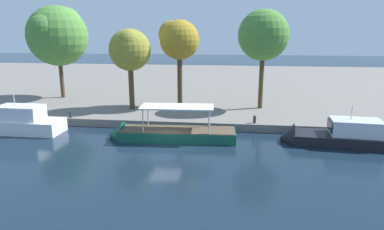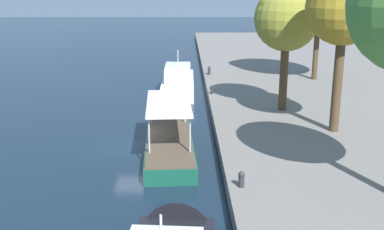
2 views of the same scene
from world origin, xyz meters
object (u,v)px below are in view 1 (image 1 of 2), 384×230
Objects in this scene: motor_yacht_0 at (10,124)px; tree_3 at (130,49)px; mooring_bollard_2 at (70,114)px; tree_2 at (264,36)px; tour_boat_1 at (166,135)px; tree_0 at (178,39)px; mooring_bollard_0 at (255,119)px; motor_yacht_2 at (338,138)px; tree_1 at (57,34)px.

tree_3 reaches higher than motor_yacht_0.
mooring_bollard_2 is 22.23m from tree_2.
tree_3 is at bearing -171.89° from tree_2.
tree_0 is at bearing -89.29° from tour_boat_1.
tree_3 reaches higher than tour_boat_1.
mooring_bollard_2 is (-18.59, -0.29, -0.01)m from mooring_bollard_0.
tour_boat_1 is at bearing -17.23° from mooring_bollard_2.
motor_yacht_0 is at bearing -4.23° from tour_boat_1.
motor_yacht_2 is at bearing -33.50° from tree_0.
tree_0 is at bearing -144.65° from motor_yacht_0.
motor_yacht_0 reaches higher than mooring_bollard_0.
tree_1 reaches higher than mooring_bollard_0.
tree_2 is (-5.77, 9.87, 8.31)m from motor_yacht_2.
motor_yacht_2 is 1.14× the size of tree_3.
tree_1 reaches higher than motor_yacht_0.
tree_2 reaches higher than tree_0.
motor_yacht_0 is 19.50m from tree_0.
tree_0 reaches higher than motor_yacht_0.
mooring_bollard_2 is at bearing -136.11° from tree_3.
motor_yacht_2 is (14.84, 0.37, 0.16)m from tour_boat_1.
tour_boat_1 reaches higher than mooring_bollard_0.
tree_1 is at bearing 120.71° from mooring_bollard_2.
motor_yacht_0 is at bearing 4.74° from motor_yacht_2.
motor_yacht_0 is 15.35m from tour_boat_1.
motor_yacht_2 is at bearing -22.56° from tree_1.
motor_yacht_0 is 13.22× the size of mooring_bollard_0.
mooring_bollard_0 is 15.63m from tree_3.
motor_yacht_0 is at bearing -148.71° from mooring_bollard_2.
motor_yacht_2 is (30.18, -0.05, -0.21)m from motor_yacht_0.
motor_yacht_2 is 13.20× the size of mooring_bollard_0.
mooring_bollard_2 is (4.73, 2.88, 0.42)m from motor_yacht_0.
tree_1 reaches higher than motor_yacht_2.
tree_1 is (-16.64, 13.44, 8.68)m from tour_boat_1.
tree_1 reaches higher than tree_0.
tour_boat_1 is at bearing 179.09° from motor_yacht_0.
motor_yacht_0 is at bearing -84.31° from tree_1.
tree_0 is 0.90× the size of tree_2.
tree_1 is 1.07× the size of tree_2.
tree_3 is at bearing 43.89° from mooring_bollard_2.
tour_boat_1 is 15.59× the size of mooring_bollard_2.
mooring_bollard_0 is 13.30m from tree_0.
tree_0 is at bearing 177.79° from tree_2.
mooring_bollard_0 is (23.32, 3.17, 0.43)m from motor_yacht_0.
tour_boat_1 is 15.13× the size of mooring_bollard_0.
tour_boat_1 is at bearing -38.94° from tree_1.
mooring_bollard_0 is (-6.86, 3.21, 0.64)m from motor_yacht_2.
tree_1 is (-6.03, 10.15, 7.89)m from mooring_bollard_2.
motor_yacht_2 is at bearing -25.10° from mooring_bollard_0.
tree_0 is (-0.63, 10.61, 8.11)m from tour_boat_1.
tour_boat_1 is at bearing -155.83° from mooring_bollard_0.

